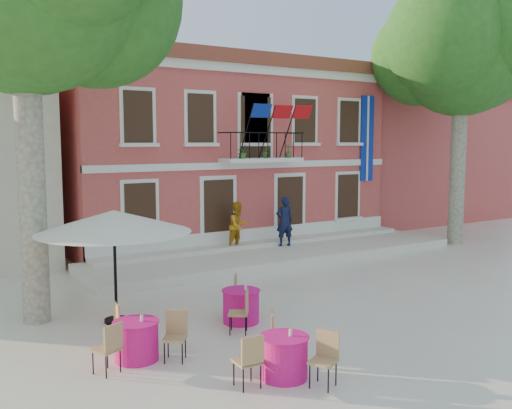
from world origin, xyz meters
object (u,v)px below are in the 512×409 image
at_px(pedestrian_orange, 238,226).
at_px(cafe_table_2, 136,338).
at_px(patio_umbrella, 114,222).
at_px(pedestrian_navy, 284,221).
at_px(cafe_table_1, 284,355).
at_px(cafe_table_0, 241,305).
at_px(plane_tree_east, 462,50).

height_order(pedestrian_orange, cafe_table_2, pedestrian_orange).
bearing_deg(pedestrian_orange, cafe_table_2, -145.11).
bearing_deg(patio_umbrella, pedestrian_navy, 29.69).
relative_size(patio_umbrella, cafe_table_1, 1.89).
height_order(patio_umbrella, pedestrian_orange, patio_umbrella).
height_order(pedestrian_orange, cafe_table_0, pedestrian_orange).
bearing_deg(plane_tree_east, pedestrian_navy, 164.35).
bearing_deg(pedestrian_orange, plane_tree_east, -27.71).
relative_size(plane_tree_east, patio_umbrella, 2.99).
relative_size(cafe_table_0, cafe_table_1, 0.97).
bearing_deg(cafe_table_0, plane_tree_east, 17.96).
height_order(patio_umbrella, cafe_table_0, patio_umbrella).
xyz_separation_m(pedestrian_navy, cafe_table_1, (-6.48, -9.22, -0.80)).
relative_size(plane_tree_east, pedestrian_navy, 5.70).
distance_m(cafe_table_0, cafe_table_1, 3.25).
xyz_separation_m(pedestrian_navy, cafe_table_0, (-5.52, -6.12, -0.81)).
height_order(plane_tree_east, cafe_table_1, plane_tree_east).
bearing_deg(patio_umbrella, plane_tree_east, 9.53).
relative_size(pedestrian_navy, pedestrian_orange, 1.07).
distance_m(pedestrian_navy, cafe_table_2, 10.98).
relative_size(plane_tree_east, cafe_table_1, 5.65).
bearing_deg(pedestrian_navy, cafe_table_2, 50.31).
bearing_deg(cafe_table_2, patio_umbrella, 80.05).
bearing_deg(pedestrian_navy, patio_umbrella, 40.13).
bearing_deg(pedestrian_orange, cafe_table_0, -133.17).
distance_m(pedestrian_navy, pedestrian_orange, 1.84).
bearing_deg(cafe_table_2, cafe_table_1, -48.78).
bearing_deg(cafe_table_0, cafe_table_2, -162.54).
xyz_separation_m(patio_umbrella, pedestrian_orange, (6.16, 4.86, -1.20)).
xyz_separation_m(cafe_table_1, cafe_table_2, (-1.93, 2.20, 0.00)).
xyz_separation_m(plane_tree_east, cafe_table_2, (-15.56, -5.02, -7.37)).
xyz_separation_m(plane_tree_east, pedestrian_navy, (-7.16, 2.01, -6.58)).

